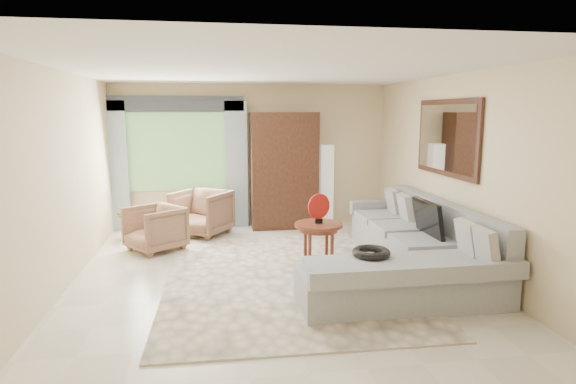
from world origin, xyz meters
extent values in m
plane|color=silver|center=(0.00, 0.00, 0.00)|extent=(6.00, 6.00, 0.00)
cube|color=beige|center=(0.16, -0.05, 0.01)|extent=(3.09, 4.07, 0.02)
cube|color=#A7AAAF|center=(2.00, 0.50, 0.20)|extent=(0.90, 2.40, 0.40)
cube|color=#A7AAAF|center=(1.30, -1.10, 0.20)|extent=(2.30, 0.80, 0.40)
cube|color=#A7AAAF|center=(2.35, 0.10, 0.65)|extent=(0.20, 3.20, 0.50)
cube|color=#A7AAAF|center=(2.00, 1.78, 0.51)|extent=(0.90, 0.16, 0.22)
cube|color=#A7AAAF|center=(1.30, -1.55, 0.49)|extent=(2.30, 0.10, 0.18)
cube|color=black|center=(2.05, -0.07, 0.72)|extent=(0.14, 0.74, 0.48)
torus|color=black|center=(1.00, -0.88, 0.55)|extent=(0.43, 0.43, 0.09)
cylinder|color=#512415|center=(0.64, 0.22, 0.62)|extent=(0.64, 0.64, 0.04)
cylinder|color=#512415|center=(0.64, 0.22, 0.29)|extent=(0.42, 0.42, 0.58)
cylinder|color=#A71510|center=(0.64, 0.22, 0.87)|extent=(0.32, 0.15, 0.34)
imported|color=#A07857|center=(-1.63, 1.50, 0.34)|extent=(1.05, 1.05, 0.69)
imported|color=brown|center=(-0.94, 2.34, 0.39)|extent=(1.17, 1.17, 0.78)
imported|color=#999999|center=(-2.05, 2.31, 0.30)|extent=(0.59, 0.53, 0.60)
cube|color=black|center=(0.55, 2.72, 1.05)|extent=(1.20, 0.55, 2.10)
cube|color=silver|center=(1.35, 2.78, 0.75)|extent=(0.24, 0.24, 1.50)
cube|color=#669E59|center=(-1.35, 2.97, 1.40)|extent=(1.80, 0.04, 1.40)
cube|color=#9EB7CC|center=(-2.40, 2.88, 1.15)|extent=(0.40, 0.08, 2.30)
cube|color=#9EB7CC|center=(-0.30, 2.88, 1.15)|extent=(0.40, 0.08, 2.30)
cube|color=#1E232D|center=(-1.35, 2.90, 2.25)|extent=(2.40, 0.12, 0.26)
cube|color=black|center=(2.47, 0.35, 1.75)|extent=(0.04, 1.70, 1.05)
cube|color=white|center=(2.45, 0.35, 1.75)|extent=(0.02, 1.54, 0.90)
camera|label=1|loc=(-0.74, -5.88, 2.10)|focal=30.00mm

